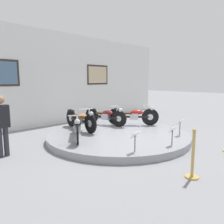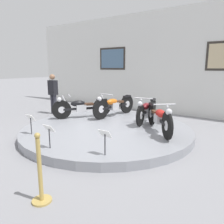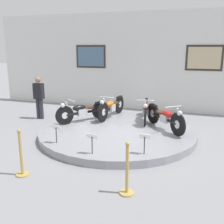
{
  "view_description": "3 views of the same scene",
  "coord_description": "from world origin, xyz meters",
  "px_view_note": "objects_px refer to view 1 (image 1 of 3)",
  "views": [
    {
      "loc": [
        -5.33,
        -4.9,
        1.99
      ],
      "look_at": [
        0.06,
        0.35,
        0.88
      ],
      "focal_mm": 35.0,
      "sensor_mm": 36.0,
      "label": 1
    },
    {
      "loc": [
        3.58,
        -4.83,
        1.89
      ],
      "look_at": [
        0.17,
        0.01,
        0.65
      ],
      "focal_mm": 35.0,
      "sensor_mm": 36.0,
      "label": 2
    },
    {
      "loc": [
        2.27,
        -7.36,
        2.66
      ],
      "look_at": [
        -0.19,
        0.04,
        0.72
      ],
      "focal_mm": 42.0,
      "sensor_mm": 36.0,
      "label": 3
    }
  ],
  "objects_px": {
    "motorcycle_orange": "(81,119)",
    "motorcycle_maroon": "(106,115)",
    "motorcycle_black": "(77,126)",
    "info_placard_front_centre": "(172,132)",
    "info_placard_front_left": "(135,138)",
    "motorcycle_red": "(134,115)",
    "visitor_standing": "(2,123)",
    "stanchion_post_left_of_entry": "(193,161)",
    "info_placard_front_right": "(180,124)"
  },
  "relations": [
    {
      "from": "motorcycle_orange",
      "to": "motorcycle_maroon",
      "type": "height_order",
      "value": "motorcycle_orange"
    },
    {
      "from": "motorcycle_red",
      "to": "stanchion_post_left_of_entry",
      "type": "distance_m",
      "value": 4.37
    },
    {
      "from": "info_placard_front_centre",
      "to": "motorcycle_red",
      "type": "bearing_deg",
      "value": 60.43
    },
    {
      "from": "visitor_standing",
      "to": "stanchion_post_left_of_entry",
      "type": "distance_m",
      "value": 4.67
    },
    {
      "from": "motorcycle_orange",
      "to": "info_placard_front_left",
      "type": "bearing_deg",
      "value": -100.72
    },
    {
      "from": "info_placard_front_centre",
      "to": "info_placard_front_left",
      "type": "bearing_deg",
      "value": 162.3
    },
    {
      "from": "info_placard_front_left",
      "to": "visitor_standing",
      "type": "distance_m",
      "value": 3.42
    },
    {
      "from": "motorcycle_black",
      "to": "info_placard_front_right",
      "type": "xyz_separation_m",
      "value": [
        2.56,
        -2.06,
        -0.01
      ]
    },
    {
      "from": "motorcycle_black",
      "to": "motorcycle_red",
      "type": "xyz_separation_m",
      "value": [
        2.77,
        0.0,
        0.02
      ]
    },
    {
      "from": "info_placard_front_centre",
      "to": "stanchion_post_left_of_entry",
      "type": "bearing_deg",
      "value": -136.28
    },
    {
      "from": "motorcycle_black",
      "to": "info_placard_front_right",
      "type": "distance_m",
      "value": 3.29
    },
    {
      "from": "visitor_standing",
      "to": "stanchion_post_left_of_entry",
      "type": "xyz_separation_m",
      "value": [
        2.23,
        -4.06,
        -0.55
      ]
    },
    {
      "from": "motorcycle_orange",
      "to": "visitor_standing",
      "type": "xyz_separation_m",
      "value": [
        -2.76,
        -0.31,
        0.29
      ]
    },
    {
      "from": "motorcycle_black",
      "to": "stanchion_post_left_of_entry",
      "type": "height_order",
      "value": "stanchion_post_left_of_entry"
    },
    {
      "from": "motorcycle_orange",
      "to": "info_placard_front_centre",
      "type": "xyz_separation_m",
      "value": [
        0.62,
        -3.27,
        -0.03
      ]
    },
    {
      "from": "info_placard_front_right",
      "to": "motorcycle_red",
      "type": "bearing_deg",
      "value": 84.07
    },
    {
      "from": "motorcycle_red",
      "to": "visitor_standing",
      "type": "xyz_separation_m",
      "value": [
        -4.77,
        0.52,
        0.3
      ]
    },
    {
      "from": "motorcycle_black",
      "to": "stanchion_post_left_of_entry",
      "type": "distance_m",
      "value": 3.55
    },
    {
      "from": "motorcycle_black",
      "to": "info_placard_front_left",
      "type": "height_order",
      "value": "motorcycle_black"
    },
    {
      "from": "motorcycle_orange",
      "to": "visitor_standing",
      "type": "relative_size",
      "value": 1.26
    },
    {
      "from": "motorcycle_orange",
      "to": "stanchion_post_left_of_entry",
      "type": "distance_m",
      "value": 4.41
    },
    {
      "from": "motorcycle_red",
      "to": "info_placard_front_left",
      "type": "bearing_deg",
      "value": -141.02
    },
    {
      "from": "info_placard_front_left",
      "to": "info_placard_front_right",
      "type": "distance_m",
      "value": 2.34
    },
    {
      "from": "info_placard_front_centre",
      "to": "motorcycle_orange",
      "type": "bearing_deg",
      "value": 100.77
    },
    {
      "from": "info_placard_front_centre",
      "to": "info_placard_front_right",
      "type": "height_order",
      "value": "same"
    },
    {
      "from": "visitor_standing",
      "to": "motorcycle_maroon",
      "type": "bearing_deg",
      "value": 4.37
    },
    {
      "from": "motorcycle_black",
      "to": "info_placard_front_centre",
      "type": "xyz_separation_m",
      "value": [
        1.39,
        -2.44,
        -0.01
      ]
    },
    {
      "from": "motorcycle_black",
      "to": "info_placard_front_centre",
      "type": "relative_size",
      "value": 3.15
    },
    {
      "from": "motorcycle_black",
      "to": "stanchion_post_left_of_entry",
      "type": "bearing_deg",
      "value": -86.22
    },
    {
      "from": "stanchion_post_left_of_entry",
      "to": "info_placard_front_right",
      "type": "bearing_deg",
      "value": 32.42
    },
    {
      "from": "motorcycle_black",
      "to": "info_placard_front_left",
      "type": "relative_size",
      "value": 3.15
    },
    {
      "from": "motorcycle_black",
      "to": "motorcycle_orange",
      "type": "relative_size",
      "value": 0.8
    },
    {
      "from": "motorcycle_red",
      "to": "visitor_standing",
      "type": "distance_m",
      "value": 4.8
    },
    {
      "from": "motorcycle_maroon",
      "to": "info_placard_front_left",
      "type": "xyz_separation_m",
      "value": [
        -1.8,
        -2.9,
        -0.02
      ]
    },
    {
      "from": "motorcycle_orange",
      "to": "info_placard_front_left",
      "type": "distance_m",
      "value": 2.95
    },
    {
      "from": "motorcycle_maroon",
      "to": "info_placard_front_left",
      "type": "relative_size",
      "value": 3.84
    },
    {
      "from": "motorcycle_maroon",
      "to": "visitor_standing",
      "type": "height_order",
      "value": "visitor_standing"
    },
    {
      "from": "motorcycle_black",
      "to": "info_placard_front_left",
      "type": "distance_m",
      "value": 2.08
    },
    {
      "from": "motorcycle_red",
      "to": "info_placard_front_centre",
      "type": "relative_size",
      "value": 3.07
    },
    {
      "from": "motorcycle_orange",
      "to": "info_placard_front_centre",
      "type": "relative_size",
      "value": 3.94
    },
    {
      "from": "motorcycle_orange",
      "to": "info_placard_front_centre",
      "type": "distance_m",
      "value": 3.33
    },
    {
      "from": "motorcycle_maroon",
      "to": "motorcycle_orange",
      "type": "bearing_deg",
      "value": 179.89
    },
    {
      "from": "info_placard_front_right",
      "to": "stanchion_post_left_of_entry",
      "type": "relative_size",
      "value": 0.5
    },
    {
      "from": "visitor_standing",
      "to": "info_placard_front_left",
      "type": "bearing_deg",
      "value": -49.51
    },
    {
      "from": "motorcycle_orange",
      "to": "stanchion_post_left_of_entry",
      "type": "bearing_deg",
      "value": -96.9
    },
    {
      "from": "info_placard_front_left",
      "to": "info_placard_front_right",
      "type": "height_order",
      "value": "same"
    },
    {
      "from": "motorcycle_maroon",
      "to": "visitor_standing",
      "type": "distance_m",
      "value": 4.03
    },
    {
      "from": "motorcycle_black",
      "to": "info_placard_front_right",
      "type": "height_order",
      "value": "motorcycle_black"
    },
    {
      "from": "motorcycle_maroon",
      "to": "visitor_standing",
      "type": "relative_size",
      "value": 1.23
    },
    {
      "from": "visitor_standing",
      "to": "info_placard_front_centre",
      "type": "bearing_deg",
      "value": -41.23
    }
  ]
}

